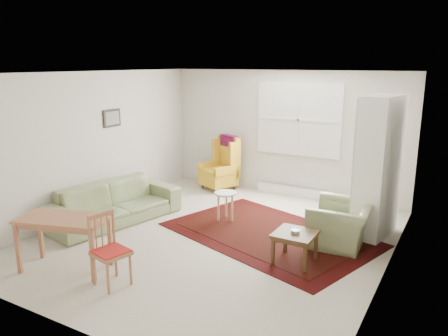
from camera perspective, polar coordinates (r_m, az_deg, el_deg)
The scene contains 10 objects.
room at distance 6.64m, azimuth -0.24°, elevation 1.56°, with size 5.04×5.54×2.51m.
rug at distance 6.99m, azimuth 5.85°, elevation -8.53°, with size 3.16×2.03×0.03m, color black, non-canonical shape.
sofa at distance 7.60m, azimuth -14.15°, elevation -3.53°, with size 2.26×0.88×0.91m, color #7A875A.
armchair at distance 6.72m, azimuth 15.04°, elevation -6.55°, with size 0.97×0.85×0.76m, color #7A875A.
wingback_chair at distance 9.24m, azimuth -0.74°, elevation 0.66°, with size 0.66×0.69×1.14m, color gold, non-canonical shape.
coffee_table at distance 6.05m, azimuth 9.21°, elevation -10.21°, with size 0.53×0.53×0.44m, color #462C15, non-canonical shape.
stool at distance 7.47m, azimuth 0.21°, elevation -5.02°, with size 0.38×0.38×0.51m, color white, non-canonical shape.
cabinet at distance 7.05m, azimuth 19.50°, elevation 0.08°, with size 0.46×0.87×2.18m, color white, non-canonical shape.
desk at distance 6.11m, azimuth -20.07°, elevation -9.24°, with size 1.13×0.57×0.72m, color #A16541, non-canonical shape.
desk_chair at distance 5.50m, azimuth -14.56°, elevation -10.45°, with size 0.39×0.39×0.89m, color #A16541, non-canonical shape.
Camera 1 is at (3.26, -5.41, 2.65)m, focal length 35.00 mm.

